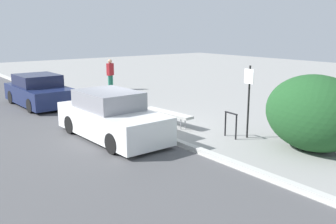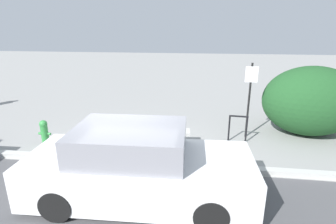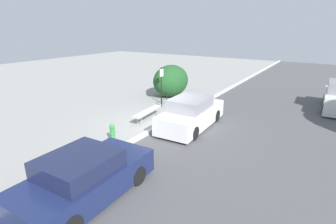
{
  "view_description": "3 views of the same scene",
  "coord_description": "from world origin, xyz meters",
  "px_view_note": "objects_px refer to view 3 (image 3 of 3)",
  "views": [
    {
      "loc": [
        10.9,
        -6.76,
        3.41
      ],
      "look_at": [
        1.16,
        0.63,
        0.68
      ],
      "focal_mm": 40.0,
      "sensor_mm": 36.0,
      "label": 1
    },
    {
      "loc": [
        1.84,
        -5.65,
        3.27
      ],
      "look_at": [
        0.88,
        1.57,
        0.91
      ],
      "focal_mm": 28.0,
      "sensor_mm": 36.0,
      "label": 2
    },
    {
      "loc": [
        -10.01,
        -6.72,
        4.66
      ],
      "look_at": [
        0.42,
        -0.09,
        0.62
      ],
      "focal_mm": 28.0,
      "sensor_mm": 36.0,
      "label": 3
    }
  ],
  "objects_px": {
    "bike_rack": "(164,98)",
    "parked_car_far": "(85,178)",
    "bench": "(148,112)",
    "fire_hydrant": "(112,132)",
    "sign_post": "(161,82)",
    "parked_car_near": "(191,114)"
  },
  "relations": [
    {
      "from": "bike_rack",
      "to": "fire_hydrant",
      "type": "height_order",
      "value": "bike_rack"
    },
    {
      "from": "bench",
      "to": "bike_rack",
      "type": "bearing_deg",
      "value": 8.33
    },
    {
      "from": "parked_car_far",
      "to": "sign_post",
      "type": "bearing_deg",
      "value": 19.38
    },
    {
      "from": "parked_car_near",
      "to": "parked_car_far",
      "type": "distance_m",
      "value": 6.55
    },
    {
      "from": "bike_rack",
      "to": "sign_post",
      "type": "distance_m",
      "value": 1.03
    },
    {
      "from": "bike_rack",
      "to": "parked_car_near",
      "type": "relative_size",
      "value": 0.19
    },
    {
      "from": "fire_hydrant",
      "to": "parked_car_far",
      "type": "distance_m",
      "value": 3.92
    },
    {
      "from": "bike_rack",
      "to": "parked_car_far",
      "type": "relative_size",
      "value": 0.2
    },
    {
      "from": "parked_car_near",
      "to": "parked_car_far",
      "type": "xyz_separation_m",
      "value": [
        -6.55,
        -0.08,
        -0.03
      ]
    },
    {
      "from": "bench",
      "to": "parked_car_far",
      "type": "distance_m",
      "value": 6.78
    },
    {
      "from": "sign_post",
      "to": "bench",
      "type": "bearing_deg",
      "value": -160.06
    },
    {
      "from": "bike_rack",
      "to": "sign_post",
      "type": "xyz_separation_m",
      "value": [
        0.32,
        0.42,
        0.88
      ]
    },
    {
      "from": "bike_rack",
      "to": "parked_car_far",
      "type": "bearing_deg",
      "value": -160.55
    },
    {
      "from": "parked_car_near",
      "to": "parked_car_far",
      "type": "relative_size",
      "value": 1.06
    },
    {
      "from": "sign_post",
      "to": "parked_car_far",
      "type": "relative_size",
      "value": 0.55
    },
    {
      "from": "sign_post",
      "to": "fire_hydrant",
      "type": "relative_size",
      "value": 3.01
    },
    {
      "from": "parked_car_near",
      "to": "bench",
      "type": "bearing_deg",
      "value": 93.9
    },
    {
      "from": "fire_hydrant",
      "to": "sign_post",
      "type": "bearing_deg",
      "value": 13.53
    },
    {
      "from": "fire_hydrant",
      "to": "bike_rack",
      "type": "bearing_deg",
      "value": 10.14
    },
    {
      "from": "fire_hydrant",
      "to": "parked_car_near",
      "type": "relative_size",
      "value": 0.17
    },
    {
      "from": "bench",
      "to": "parked_car_near",
      "type": "height_order",
      "value": "parked_car_near"
    },
    {
      "from": "sign_post",
      "to": "parked_car_far",
      "type": "xyz_separation_m",
      "value": [
        -9.14,
        -3.53,
        -0.74
      ]
    }
  ]
}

